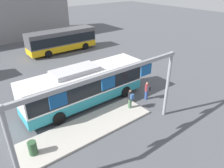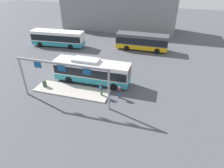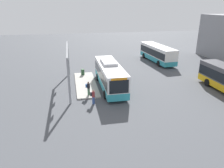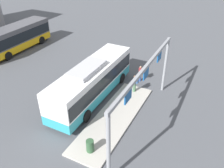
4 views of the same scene
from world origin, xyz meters
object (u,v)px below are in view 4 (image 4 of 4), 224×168
bus_main (92,80)px  trash_bin (90,146)px  bus_background_left (16,37)px  person_waiting_near (135,83)px  person_boarding (140,73)px

bus_main → trash_bin: (-5.66, -3.16, -1.20)m
bus_background_left → person_waiting_near: (-2.47, -17.21, -0.73)m
bus_main → bus_background_left: bearing=71.2°
bus_main → bus_background_left: (4.82, 14.16, -0.03)m
person_boarding → person_waiting_near: person_waiting_near is taller
bus_main → bus_background_left: bus_main is taller
person_boarding → trash_bin: size_ratio=1.86×
trash_bin → bus_background_left: bearing=58.8°
person_boarding → person_waiting_near: bearing=99.0°
trash_bin → person_waiting_near: bearing=0.8°
person_boarding → bus_background_left: bearing=0.5°
bus_main → bus_background_left: size_ratio=1.08×
person_boarding → trash_bin: person_boarding is taller
bus_background_left → person_waiting_near: size_ratio=5.86×
trash_bin → bus_main: bearing=29.2°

